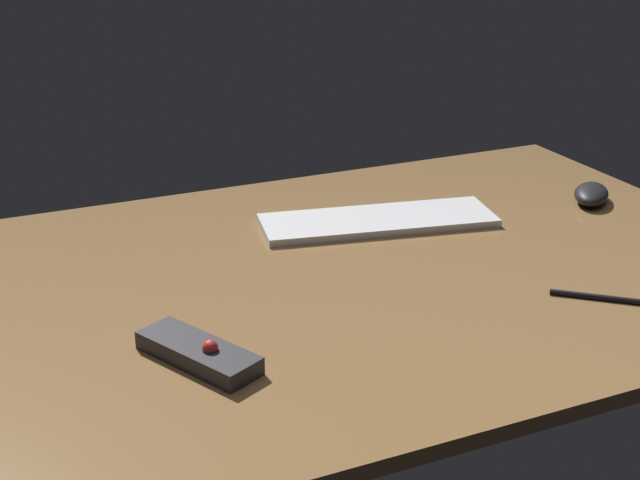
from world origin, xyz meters
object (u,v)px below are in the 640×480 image
Objects in this scene: keyboard at (378,221)px; computer_mouse at (591,194)px; pen at (604,298)px; media_remote at (199,353)px.

computer_mouse is (38.60, -5.72, 0.89)cm from keyboard.
keyboard is 2.66× the size of pen.
media_remote reaches higher than pen.
computer_mouse reaches higher than pen.
pen is (-23.87, -31.70, -1.12)cm from computer_mouse.
computer_mouse is at bearing 92.93° from pen.
pen is at bearing 56.95° from media_remote.
computer_mouse is at bearing 2.62° from keyboard.
computer_mouse is 0.73× the size of pen.
keyboard is 2.24× the size of media_remote.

